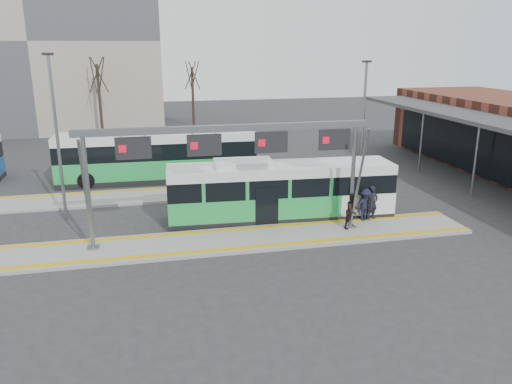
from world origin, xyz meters
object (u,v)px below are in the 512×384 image
(passenger_a, at_px, (372,203))
(passenger_c, at_px, (365,205))
(hero_bus, at_px, (280,192))
(passenger_b, at_px, (353,211))
(gantry, at_px, (231,149))

(passenger_a, xyz_separation_m, passenger_c, (-0.42, -0.08, -0.05))
(hero_bus, xyz_separation_m, passenger_b, (2.93, -2.54, -0.42))
(passenger_b, distance_m, passenger_c, 1.37)
(hero_bus, xyz_separation_m, passenger_a, (4.39, -1.58, -0.42))
(passenger_b, bearing_deg, passenger_a, 6.27)
(gantry, xyz_separation_m, passenger_c, (6.92, 0.76, -3.33))
(gantry, distance_m, passenger_b, 6.73)
(gantry, bearing_deg, passenger_a, 6.53)
(passenger_c, bearing_deg, hero_bus, 137.88)
(passenger_a, distance_m, passenger_b, 1.75)
(gantry, distance_m, passenger_c, 7.72)
(hero_bus, xyz_separation_m, passenger_c, (3.97, -1.66, -0.47))
(gantry, distance_m, passenger_a, 8.08)
(passenger_a, bearing_deg, hero_bus, 144.84)
(gantry, relative_size, passenger_a, 7.41)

